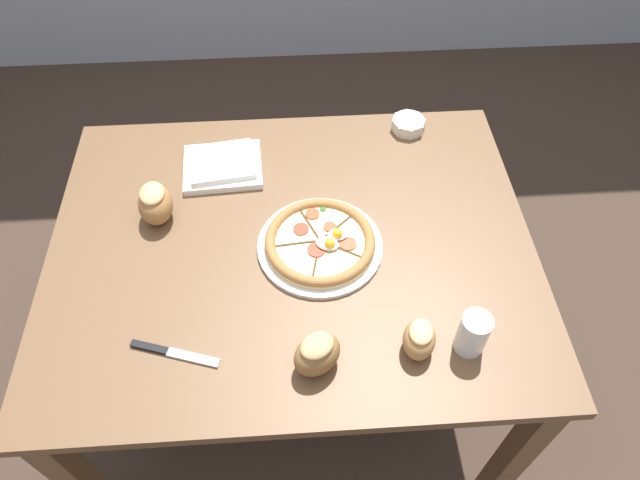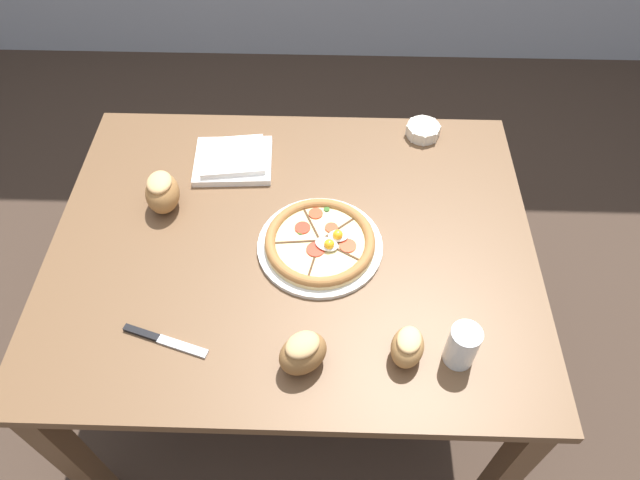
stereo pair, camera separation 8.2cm
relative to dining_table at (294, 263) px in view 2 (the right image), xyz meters
name	(u,v)px [view 2 (the right image)]	position (x,y,z in m)	size (l,w,h in m)	color
ground_plane	(300,370)	(0.00, 0.00, -0.64)	(12.00, 12.00, 0.00)	#3D2D23
dining_table	(294,263)	(0.00, 0.00, 0.00)	(1.22, 0.97, 0.74)	brown
pizza	(320,243)	(0.07, -0.02, 0.12)	(0.31, 0.31, 0.06)	white
ramekin_bowl	(423,130)	(0.36, 0.41, 0.12)	(0.10, 0.10, 0.04)	silver
napkin_folded	(233,159)	(-0.18, 0.27, 0.11)	(0.22, 0.19, 0.04)	white
bread_piece_near	(162,192)	(-0.34, 0.11, 0.15)	(0.10, 0.12, 0.10)	#A3703D
bread_piece_mid	(303,352)	(0.04, -0.34, 0.15)	(0.14, 0.13, 0.10)	olive
bread_piece_far	(408,346)	(0.27, -0.31, 0.14)	(0.09, 0.11, 0.08)	#B27F47
knife_main	(164,340)	(-0.27, -0.29, 0.10)	(0.20, 0.08, 0.01)	silver
water_glass	(462,347)	(0.38, -0.31, 0.15)	(0.07, 0.07, 0.11)	white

